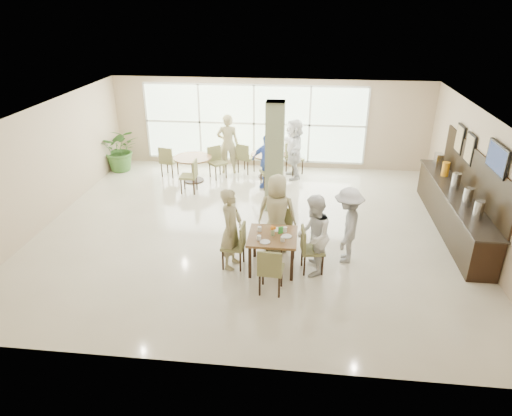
# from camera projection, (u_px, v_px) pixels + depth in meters

# --- Properties ---
(ground) EXTENTS (10.00, 10.00, 0.00)m
(ground) POSITION_uv_depth(u_px,v_px,m) (253.00, 228.00, 10.94)
(ground) COLOR beige
(ground) RESTS_ON ground
(room_shell) EXTENTS (10.00, 10.00, 10.00)m
(room_shell) POSITION_uv_depth(u_px,v_px,m) (253.00, 161.00, 10.22)
(room_shell) COLOR white
(room_shell) RESTS_ON ground
(window_bank) EXTENTS (7.00, 0.04, 7.00)m
(window_bank) POSITION_uv_depth(u_px,v_px,m) (254.00, 124.00, 14.42)
(window_bank) COLOR silver
(window_bank) RESTS_ON ground
(column) EXTENTS (0.45, 0.45, 2.80)m
(column) POSITION_uv_depth(u_px,v_px,m) (275.00, 157.00, 11.39)
(column) COLOR #666F4D
(column) RESTS_ON ground
(main_table) EXTENTS (0.97, 0.97, 0.75)m
(main_table) POSITION_uv_depth(u_px,v_px,m) (273.00, 239.00, 9.07)
(main_table) COLOR brown
(main_table) RESTS_ON ground
(round_table_left) EXTENTS (1.13, 1.13, 0.75)m
(round_table_left) POSITION_uv_depth(u_px,v_px,m) (193.00, 162.00, 13.53)
(round_table_left) COLOR brown
(round_table_left) RESTS_ON ground
(round_table_right) EXTENTS (1.07, 1.07, 0.75)m
(round_table_right) POSITION_uv_depth(u_px,v_px,m) (268.00, 159.00, 13.82)
(round_table_right) COLOR brown
(round_table_right) RESTS_ON ground
(chairs_main_table) EXTENTS (2.09, 2.09, 0.95)m
(chairs_main_table) POSITION_uv_depth(u_px,v_px,m) (274.00, 248.00, 9.13)
(chairs_main_table) COLOR olive
(chairs_main_table) RESTS_ON ground
(chairs_table_left) EXTENTS (2.09, 1.76, 0.95)m
(chairs_table_left) POSITION_uv_depth(u_px,v_px,m) (192.00, 167.00, 13.51)
(chairs_table_left) COLOR olive
(chairs_table_left) RESTS_ON ground
(chairs_table_right) EXTENTS (2.13, 1.86, 0.95)m
(chairs_table_right) POSITION_uv_depth(u_px,v_px,m) (270.00, 163.00, 13.82)
(chairs_table_right) COLOR olive
(chairs_table_right) RESTS_ON ground
(tabletop_clutter) EXTENTS (0.70, 0.74, 0.21)m
(tabletop_clutter) POSITION_uv_depth(u_px,v_px,m) (274.00, 233.00, 9.00)
(tabletop_clutter) COLOR white
(tabletop_clutter) RESTS_ON main_table
(buffet_counter) EXTENTS (0.64, 4.70, 1.95)m
(buffet_counter) POSITION_uv_depth(u_px,v_px,m) (454.00, 208.00, 10.69)
(buffet_counter) COLOR black
(buffet_counter) RESTS_ON ground
(wall_tv) EXTENTS (0.06, 1.00, 0.58)m
(wall_tv) POSITION_uv_depth(u_px,v_px,m) (498.00, 158.00, 9.00)
(wall_tv) COLOR black
(wall_tv) RESTS_ON ground
(framed_art_a) EXTENTS (0.05, 0.55, 0.70)m
(framed_art_a) POSITION_uv_depth(u_px,v_px,m) (470.00, 149.00, 10.56)
(framed_art_a) COLOR black
(framed_art_a) RESTS_ON ground
(framed_art_b) EXTENTS (0.05, 0.55, 0.70)m
(framed_art_b) POSITION_uv_depth(u_px,v_px,m) (460.00, 139.00, 11.29)
(framed_art_b) COLOR black
(framed_art_b) RESTS_ON ground
(potted_plant) EXTENTS (1.43, 1.43, 1.39)m
(potted_plant) POSITION_uv_depth(u_px,v_px,m) (121.00, 149.00, 14.32)
(potted_plant) COLOR #3A6A2A
(potted_plant) RESTS_ON ground
(teen_left) EXTENTS (0.54, 0.70, 1.70)m
(teen_left) POSITION_uv_depth(u_px,v_px,m) (231.00, 229.00, 9.08)
(teen_left) COLOR tan
(teen_left) RESTS_ON ground
(teen_far) EXTENTS (0.86, 0.50, 1.72)m
(teen_far) POSITION_uv_depth(u_px,v_px,m) (277.00, 213.00, 9.70)
(teen_far) COLOR tan
(teen_far) RESTS_ON ground
(teen_right) EXTENTS (0.67, 0.84, 1.66)m
(teen_right) POSITION_uv_depth(u_px,v_px,m) (313.00, 235.00, 8.87)
(teen_right) COLOR white
(teen_right) RESTS_ON ground
(teen_standing) EXTENTS (0.77, 1.14, 1.63)m
(teen_standing) POSITION_uv_depth(u_px,v_px,m) (347.00, 225.00, 9.29)
(teen_standing) COLOR #9F9FA1
(teen_standing) RESTS_ON ground
(adult_a) EXTENTS (1.05, 0.82, 1.57)m
(adult_a) POSITION_uv_depth(u_px,v_px,m) (267.00, 162.00, 12.98)
(adult_a) COLOR #4163C5
(adult_a) RESTS_ON ground
(adult_b) EXTENTS (1.11, 1.80, 1.80)m
(adult_b) POSITION_uv_depth(u_px,v_px,m) (294.00, 149.00, 13.69)
(adult_b) COLOR white
(adult_b) RESTS_ON ground
(adult_standing) EXTENTS (0.73, 0.53, 1.86)m
(adult_standing) POSITION_uv_depth(u_px,v_px,m) (228.00, 144.00, 14.03)
(adult_standing) COLOR tan
(adult_standing) RESTS_ON ground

